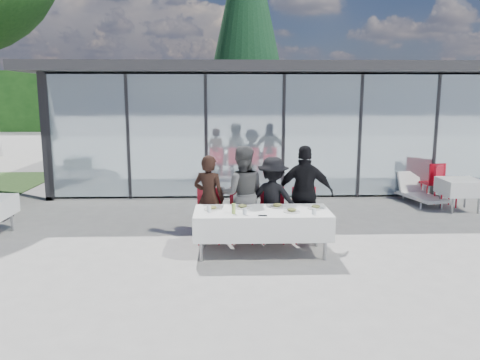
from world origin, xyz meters
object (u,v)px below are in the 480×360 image
at_px(lounger, 418,192).
at_px(plate_a, 212,208).
at_px(juice_bottle, 234,209).
at_px(spare_table_right, 460,187).
at_px(diner_c, 273,199).
at_px(plate_extra, 292,211).
at_px(spare_chair_b, 434,180).
at_px(spare_chair_a, 443,184).
at_px(plate_c, 277,206).
at_px(conifer_tree, 247,15).
at_px(diner_d, 305,194).
at_px(folded_eyeglasses, 263,215).
at_px(diner_chair_a, 209,212).
at_px(diner_a, 209,199).
at_px(diner_b, 242,194).
at_px(dining_table, 262,223).
at_px(plate_b, 243,207).
at_px(plate_d, 316,207).
at_px(diner_chair_b, 242,212).
at_px(diner_chair_c, 273,212).
at_px(diner_chair_d, 304,211).

bearing_deg(lounger, plate_a, -144.18).
distance_m(juice_bottle, spare_table_right, 6.10).
distance_m(diner_c, plate_extra, 0.89).
bearing_deg(spare_chair_b, spare_chair_a, -91.06).
height_order(plate_c, conifer_tree, conifer_tree).
relative_size(diner_d, plate_a, 6.38).
bearing_deg(folded_eyeglasses, diner_d, 51.87).
bearing_deg(diner_chair_a, plate_c, -23.87).
height_order(juice_bottle, conifer_tree, conifer_tree).
relative_size(diner_chair_a, spare_table_right, 1.13).
relative_size(diner_a, diner_b, 0.91).
bearing_deg(dining_table, spare_chair_a, 35.87).
distance_m(dining_table, plate_b, 0.43).
distance_m(plate_d, plate_extra, 0.49).
height_order(diner_chair_b, folded_eyeglasses, diner_chair_b).
relative_size(plate_extra, spare_chair_b, 0.28).
distance_m(juice_bottle, spare_chair_b, 6.52).
xyz_separation_m(diner_b, folded_eyeglasses, (0.29, -1.09, -0.12)).
bearing_deg(spare_table_right, diner_chair_b, -157.67).
xyz_separation_m(diner_chair_c, diner_chair_d, (0.59, 0.00, 0.00)).
height_order(diner_chair_a, diner_chair_d, same).
xyz_separation_m(plate_d, conifer_tree, (-0.59, 13.06, 5.21)).
distance_m(juice_bottle, lounger, 6.12).
bearing_deg(diner_chair_a, spare_table_right, 20.18).
bearing_deg(juice_bottle, plate_b, 66.69).
xyz_separation_m(diner_chair_a, plate_d, (1.83, -0.65, 0.24)).
relative_size(diner_c, juice_bottle, 9.22).
distance_m(diner_chair_d, folded_eyeglasses, 1.42).
distance_m(spare_table_right, spare_chair_a, 0.53).
distance_m(diner_c, plate_c, 0.51).
distance_m(folded_eyeglasses, lounger, 5.89).
xyz_separation_m(diner_b, diner_d, (1.15, -0.00, 0.00)).
relative_size(diner_a, plate_d, 5.79).
height_order(diner_c, conifer_tree, conifer_tree).
xyz_separation_m(diner_c, conifer_tree, (0.07, 12.43, 5.21)).
bearing_deg(spare_chair_b, diner_chair_c, -144.79).
height_order(diner_c, spare_chair_b, diner_c).
bearing_deg(diner_c, folded_eyeglasses, 95.61).
xyz_separation_m(diner_chair_b, spare_table_right, (5.12, 2.10, 0.02)).
distance_m(spare_chair_b, conifer_tree, 11.62).
bearing_deg(diner_chair_b, diner_d, -0.81).
bearing_deg(diner_d, plate_a, 30.32).
bearing_deg(folded_eyeglasses, plate_d, 26.16).
relative_size(dining_table, plate_extra, 8.21).
xyz_separation_m(diner_chair_d, spare_chair_a, (3.78, 2.60, 0.00)).
bearing_deg(diner_chair_b, plate_d, -27.87).
bearing_deg(plate_b, diner_chair_d, 26.51).
bearing_deg(spare_chair_a, lounger, 138.85).
relative_size(dining_table, folded_eyeglasses, 16.14).
relative_size(diner_chair_b, plate_d, 3.54).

